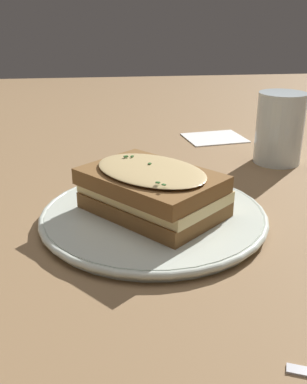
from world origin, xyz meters
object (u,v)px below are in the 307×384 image
Objects in this scene: dinner_plate at (154,216)px; napkin at (215,137)px; sandwich at (152,190)px; water_glass at (280,128)px.

dinner_plate reaches higher than napkin.
sandwich is at bearing 47.55° from dinner_plate.
water_glass is (-0.23, -0.20, 0.01)m from sandwich.
sandwich is at bearing 65.11° from napkin.
sandwich is (0.00, 0.00, 0.03)m from dinner_plate.
sandwich is 1.70× the size of napkin.
water_glass is at bearing 114.15° from napkin.
water_glass reaches higher than napkin.
sandwich reaches higher than dinner_plate.
dinner_plate is at bearing 65.21° from napkin.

